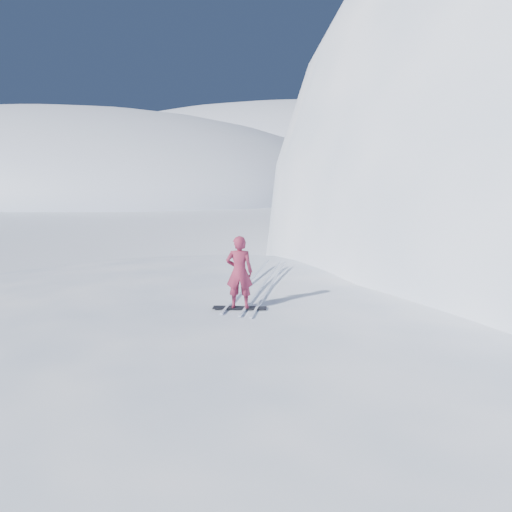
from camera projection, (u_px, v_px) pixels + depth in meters
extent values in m
plane|color=white|center=(232.00, 474.00, 9.63)|extent=(400.00, 400.00, 0.00)
ellipsoid|color=white|center=(325.00, 412.00, 11.93)|extent=(36.00, 28.00, 4.80)
ellipsoid|color=white|center=(32.00, 186.00, 90.74)|extent=(120.00, 70.00, 28.00)
ellipsoid|color=white|center=(282.00, 177.00, 124.01)|extent=(140.00, 90.00, 36.00)
ellipsoid|color=white|center=(259.00, 349.00, 15.79)|extent=(7.00, 6.30, 1.00)
cube|color=black|center=(240.00, 308.00, 12.06)|extent=(1.30, 0.67, 0.02)
imported|color=maroon|center=(239.00, 272.00, 11.88)|extent=(0.75, 0.61, 1.76)
cube|color=silver|center=(249.00, 281.00, 14.48)|extent=(1.26, 5.89, 0.04)
cube|color=silver|center=(264.00, 283.00, 14.30)|extent=(1.28, 5.89, 0.04)
cube|color=silver|center=(271.00, 284.00, 14.22)|extent=(1.39, 5.86, 0.04)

